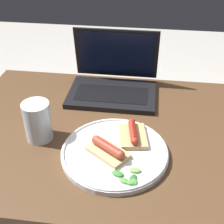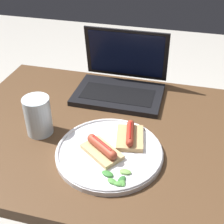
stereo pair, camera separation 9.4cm
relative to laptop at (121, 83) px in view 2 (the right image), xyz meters
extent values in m
cube|color=#4C331E|center=(0.14, -0.23, -0.06)|extent=(1.22, 0.69, 0.04)
cylinder|color=#4C331E|center=(-0.38, 0.03, -0.43)|extent=(0.06, 0.06, 0.71)
cube|color=black|center=(0.00, -0.03, -0.03)|extent=(0.31, 0.21, 0.02)
cube|color=black|center=(0.00, -0.05, -0.02)|extent=(0.25, 0.11, 0.00)
cube|color=black|center=(0.00, 0.08, 0.08)|extent=(0.31, 0.04, 0.19)
cube|color=#0C1433|center=(0.00, 0.08, 0.08)|extent=(0.28, 0.03, 0.17)
cylinder|color=silver|center=(0.05, -0.34, -0.03)|extent=(0.30, 0.30, 0.02)
torus|color=silver|center=(0.05, -0.34, -0.02)|extent=(0.29, 0.29, 0.01)
cube|color=tan|center=(0.03, -0.35, -0.02)|extent=(0.13, 0.12, 0.01)
cylinder|color=#9E3D28|center=(0.03, -0.35, 0.00)|extent=(0.09, 0.07, 0.03)
sphere|color=#9E3D28|center=(0.00, -0.33, 0.00)|extent=(0.03, 0.03, 0.03)
sphere|color=#9E3D28|center=(0.07, -0.38, 0.00)|extent=(0.03, 0.03, 0.03)
cylinder|color=red|center=(0.03, -0.35, 0.01)|extent=(0.07, 0.05, 0.01)
cube|color=tan|center=(0.09, -0.28, -0.02)|extent=(0.09, 0.12, 0.01)
cylinder|color=maroon|center=(0.09, -0.28, 0.00)|extent=(0.04, 0.09, 0.02)
sphere|color=maroon|center=(0.10, -0.32, 0.00)|extent=(0.02, 0.02, 0.02)
sphere|color=maroon|center=(0.09, -0.23, 0.00)|extent=(0.02, 0.02, 0.02)
cylinder|color=red|center=(0.09, -0.28, 0.01)|extent=(0.02, 0.07, 0.01)
ellipsoid|color=#4C8E3D|center=(0.11, -0.45, -0.02)|extent=(0.03, 0.03, 0.01)
ellipsoid|color=#387A33|center=(0.07, -0.43, -0.02)|extent=(0.04, 0.03, 0.01)
ellipsoid|color=#4C8E3D|center=(0.10, -0.45, -0.02)|extent=(0.02, 0.01, 0.01)
ellipsoid|color=#709E4C|center=(0.11, -0.41, -0.02)|extent=(0.03, 0.02, 0.01)
ellipsoid|color=#709E4C|center=(0.10, -0.41, -0.02)|extent=(0.02, 0.02, 0.00)
ellipsoid|color=#4C8E3D|center=(0.09, -0.45, -0.02)|extent=(0.03, 0.03, 0.01)
ellipsoid|color=#2D662D|center=(0.11, -0.44, -0.02)|extent=(0.02, 0.03, 0.01)
cylinder|color=silver|center=(-0.18, -0.29, 0.02)|extent=(0.08, 0.08, 0.12)
camera|label=1|loc=(0.13, -0.98, 0.56)|focal=50.00mm
camera|label=2|loc=(0.22, -0.96, 0.56)|focal=50.00mm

